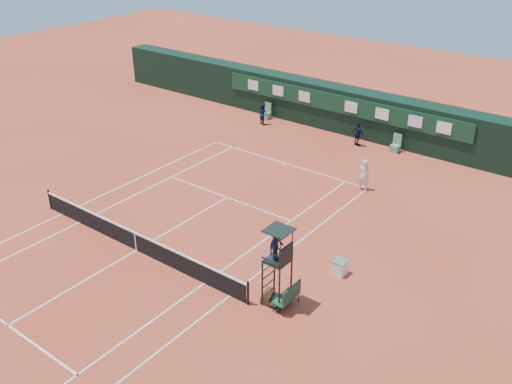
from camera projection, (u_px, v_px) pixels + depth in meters
ground at (137, 250)px, 25.83m from camera, size 90.00×90.00×0.00m
court_lines at (137, 250)px, 25.83m from camera, size 11.05×23.85×0.01m
tennis_net at (136, 241)px, 25.59m from camera, size 12.90×0.10×1.10m
back_wall at (343, 109)px, 38.39m from camera, size 40.00×1.65×3.00m
linesman_chair_left at (267, 114)px, 40.99m from camera, size 0.55×0.50×1.15m
linesman_chair_right at (395, 147)px, 35.64m from camera, size 0.55×0.50×1.15m
umpire_chair at (277, 251)px, 21.32m from camera, size 0.96×0.95×3.42m
player_bench at (288, 296)px, 21.93m from camera, size 0.56×1.20×1.10m
tennis_bag at (268, 296)px, 22.61m from camera, size 0.59×0.89×0.31m
cooler at (340, 267)px, 24.08m from camera, size 0.57×0.57×0.65m
tennis_ball at (250, 206)px, 29.45m from camera, size 0.08×0.08×0.08m
player at (364, 175)px, 30.80m from camera, size 0.71×0.54×1.77m
ball_kid_left at (263, 114)px, 39.83m from camera, size 0.89×0.80×1.51m
ball_kid_right at (358, 134)px, 36.33m from camera, size 0.99×0.65×1.57m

